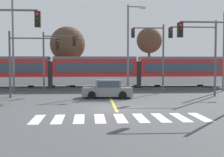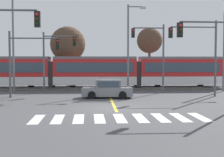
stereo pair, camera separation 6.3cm
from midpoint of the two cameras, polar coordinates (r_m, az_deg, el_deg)
ground_plane at (r=20.36m, az=0.67°, el=-5.48°), size 200.00×200.00×0.00m
track_bed at (r=34.79m, az=-1.07°, el=-1.79°), size 120.00×4.00×0.18m
rail_near at (r=34.06m, az=-1.02°, el=-1.66°), size 120.00×0.08×0.10m
rail_far at (r=35.49m, az=-1.12°, el=-1.47°), size 120.00×0.08×0.10m
light_rail_tram at (r=34.64m, az=-3.08°, el=1.43°), size 28.00×2.64×3.43m
crosswalk_stripe_0 at (r=16.98m, az=-13.51°, el=-7.26°), size 0.60×2.81×0.01m
crosswalk_stripe_1 at (r=16.84m, az=-9.78°, el=-7.31°), size 0.60×2.81×0.01m
crosswalk_stripe_2 at (r=16.77m, az=-6.00°, el=-7.33°), size 0.60×2.81×0.01m
crosswalk_stripe_3 at (r=16.77m, az=-2.21°, el=-7.31°), size 0.60×2.81×0.01m
crosswalk_stripe_4 at (r=16.85m, az=1.56°, el=-7.26°), size 0.60×2.81×0.01m
crosswalk_stripe_5 at (r=16.99m, az=5.28°, el=-7.18°), size 0.60×2.81×0.01m
crosswalk_stripe_6 at (r=17.21m, az=8.92°, el=-7.08°), size 0.60×2.81×0.01m
crosswalk_stripe_7 at (r=17.49m, az=12.46°, el=-6.95°), size 0.60×2.81×0.01m
crosswalk_stripe_8 at (r=17.84m, az=15.87°, el=-6.80°), size 0.60×2.81×0.01m
lane_centre_line at (r=25.79m, az=-0.22°, el=-3.67°), size 0.20×14.12×0.01m
sedan_crossing at (r=26.24m, az=-0.75°, el=-2.03°), size 4.29×2.10×1.52m
traffic_light_far_right at (r=30.85m, az=7.62°, el=5.55°), size 3.25×0.38×6.69m
traffic_light_mid_left at (r=27.11m, az=-15.04°, el=4.32°), size 4.25×0.38×5.59m
traffic_light_near_right at (r=20.44m, az=18.45°, el=5.46°), size 3.75×0.38×6.01m
traffic_light_far_left at (r=31.09m, az=-10.35°, el=4.63°), size 3.25×0.38×5.93m
traffic_light_mid_right at (r=28.27m, az=15.90°, el=5.58°), size 4.25×0.38×6.63m
street_lamp_west at (r=32.54m, az=-17.21°, el=7.48°), size 2.50×0.28×9.96m
street_lamp_centre at (r=32.02m, az=3.30°, el=6.51°), size 1.88×0.28×8.83m
bare_tree_west at (r=38.34m, az=-8.05°, el=6.22°), size 4.27×4.27×7.32m
bare_tree_east at (r=41.31m, az=6.91°, el=6.86°), size 3.33×3.33×7.50m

